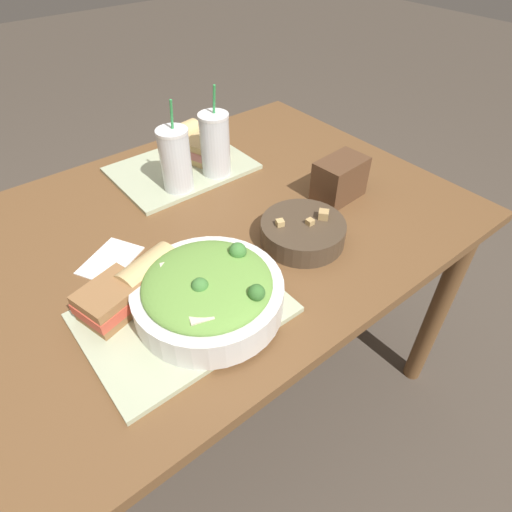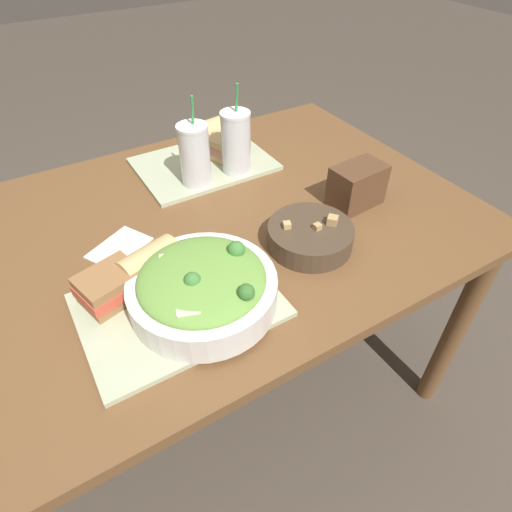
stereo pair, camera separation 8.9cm
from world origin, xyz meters
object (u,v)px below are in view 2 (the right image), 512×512
object	(u,v)px
baguette_far	(210,132)
drink_cup_red	(236,144)
drink_cup_dark	(195,157)
sandwich_near	(111,286)
napkin_folded	(119,248)
salad_bowl	(203,287)
chip_bag	(357,186)
soup_bowl	(310,235)
sandwich_far	(227,146)
baguette_near	(151,263)

from	to	relation	value
baguette_far	drink_cup_red	xyz separation A→B (m)	(-0.01, -0.19, 0.04)
drink_cup_dark	drink_cup_red	bearing A→B (deg)	-0.00
sandwich_near	drink_cup_dark	size ratio (longest dim) A/B	0.58
napkin_folded	drink_cup_red	bearing A→B (deg)	20.56
napkin_folded	baguette_far	bearing A→B (deg)	39.80
salad_bowl	chip_bag	xyz separation A→B (m)	(0.50, 0.13, -0.00)
drink_cup_dark	drink_cup_red	world-z (taller)	drink_cup_red
sandwich_near	drink_cup_dark	world-z (taller)	drink_cup_dark
soup_bowl	drink_cup_red	distance (m)	0.38
salad_bowl	sandwich_far	bearing A→B (deg)	57.53
baguette_far	chip_bag	distance (m)	0.52
soup_bowl	sandwich_near	world-z (taller)	sandwich_near
salad_bowl	drink_cup_red	bearing A→B (deg)	53.65
baguette_far	chip_bag	size ratio (longest dim) A/B	0.82
drink_cup_dark	napkin_folded	world-z (taller)	drink_cup_dark
salad_bowl	soup_bowl	bearing A→B (deg)	9.02
drink_cup_dark	chip_bag	bearing A→B (deg)	-42.51
sandwich_far	baguette_far	distance (m)	0.10
drink_cup_red	napkin_folded	xyz separation A→B (m)	(-0.40, -0.15, -0.09)
sandwich_near	sandwich_far	bearing A→B (deg)	24.44
baguette_near	drink_cup_dark	bearing A→B (deg)	-55.89
salad_bowl	chip_bag	world-z (taller)	salad_bowl
baguette_far	salad_bowl	bearing A→B (deg)	142.88
soup_bowl	napkin_folded	distance (m)	0.45
baguette_near	sandwich_far	xyz separation A→B (m)	(0.39, 0.39, -0.01)
salad_bowl	sandwich_far	world-z (taller)	salad_bowl
napkin_folded	sandwich_near	bearing A→B (deg)	-110.44
baguette_far	drink_cup_red	bearing A→B (deg)	166.98
drink_cup_dark	napkin_folded	bearing A→B (deg)	-151.28
drink_cup_red	drink_cup_dark	bearing A→B (deg)	180.00
drink_cup_red	baguette_far	bearing A→B (deg)	86.53
sandwich_far	napkin_folded	size ratio (longest dim) A/B	0.86
baguette_near	chip_bag	size ratio (longest dim) A/B	1.00
drink_cup_dark	baguette_far	bearing A→B (deg)	54.45
salad_bowl	drink_cup_dark	distance (m)	0.46
sandwich_far	napkin_folded	world-z (taller)	sandwich_far
soup_bowl	drink_cup_dark	size ratio (longest dim) A/B	0.82
soup_bowl	chip_bag	distance (m)	0.22
baguette_far	drink_cup_dark	world-z (taller)	drink_cup_dark
baguette_near	drink_cup_red	distance (m)	0.47
sandwich_near	baguette_far	xyz separation A→B (m)	(0.47, 0.51, 0.01)
sandwich_near	sandwich_far	world-z (taller)	same
drink_cup_red	napkin_folded	world-z (taller)	drink_cup_red
chip_bag	napkin_folded	world-z (taller)	chip_bag
sandwich_far	drink_cup_red	xyz separation A→B (m)	(-0.02, -0.09, 0.05)
sandwich_far	drink_cup_red	size ratio (longest dim) A/B	0.56
baguette_near	drink_cup_red	xyz separation A→B (m)	(0.37, 0.29, 0.04)
baguette_near	drink_cup_red	world-z (taller)	drink_cup_red
baguette_near	drink_cup_red	size ratio (longest dim) A/B	0.57
sandwich_far	baguette_far	world-z (taller)	baguette_far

